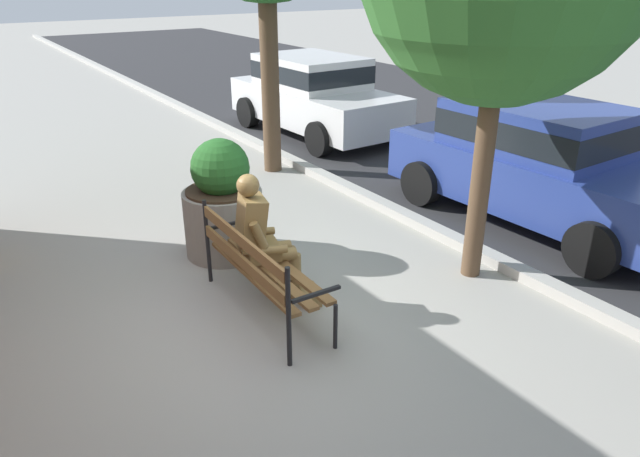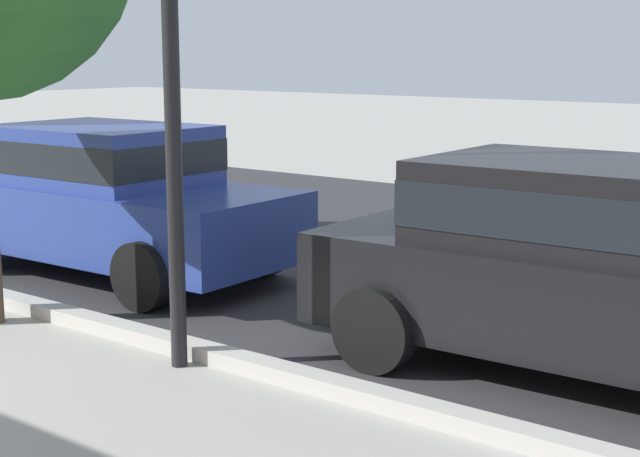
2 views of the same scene
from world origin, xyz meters
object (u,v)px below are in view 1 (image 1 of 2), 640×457
Objects in this scene: parked_car_blue at (539,160)px; concrete_planter at (223,205)px; park_bench at (258,265)px; bronze_statue_seated at (266,240)px; parked_car_white at (314,93)px.

concrete_planter is at bearing -108.87° from parked_car_blue.
park_bench is at bearing -11.90° from concrete_planter.
concrete_planter is (-1.26, 0.10, -0.06)m from bronze_statue_seated.
concrete_planter reaches higher than park_bench.
parked_car_white reaches higher than concrete_planter.
parked_car_blue is at bearing 91.51° from park_bench.
parked_car_white is (-5.60, 4.24, 0.30)m from park_bench.
park_bench is 1.32× the size of bronze_statue_seated.
parked_car_white reaches higher than bronze_statue_seated.
parked_car_blue is (0.09, 4.04, 0.17)m from bronze_statue_seated.
parked_car_blue is at bearing 71.13° from concrete_planter.
park_bench is 1.49m from concrete_planter.
park_bench is 7.03m from parked_car_white.
concrete_planter is at bearing 168.10° from park_bench.
bronze_statue_seated is at bearing -91.27° from parked_car_blue.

